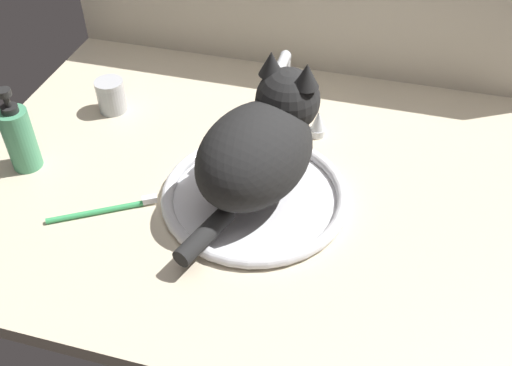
{
  "coord_description": "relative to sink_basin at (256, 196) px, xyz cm",
  "views": [
    {
      "loc": [
        20.15,
        -78.52,
        76.13
      ],
      "look_at": [
        0.17,
        -5.17,
        7.0
      ],
      "focal_mm": 40.9,
      "sensor_mm": 36.0,
      "label": 1
    }
  ],
  "objects": [
    {
      "name": "soap_pump_bottle",
      "position": [
        -44.89,
        -2.31,
        5.74
      ],
      "size": [
        5.55,
        5.55,
        17.18
      ],
      "color": "#4C9E70",
      "rests_on": "countertop"
    },
    {
      "name": "faucet",
      "position": [
        -0.0,
        21.11,
        6.11
      ],
      "size": [
        17.3,
        9.87,
        18.25
      ],
      "color": "silver",
      "rests_on": "countertop"
    },
    {
      "name": "countertop",
      "position": [
        -0.17,
        5.17,
        -2.45
      ],
      "size": [
        114.33,
        82.55,
        3.0
      ],
      "primitive_type": "cube",
      "color": "beige",
      "rests_on": "ground"
    },
    {
      "name": "sink_basin",
      "position": [
        0.0,
        0.0,
        0.0
      ],
      "size": [
        33.83,
        33.83,
        2.19
      ],
      "color": "white",
      "rests_on": "countertop"
    },
    {
      "name": "toothbrush",
      "position": [
        -24.8,
        -10.14,
        -0.34
      ],
      "size": [
        17.15,
        10.88,
        1.7
      ],
      "color": "#3FB266",
      "rests_on": "countertop"
    },
    {
      "name": "backsplash_wall",
      "position": [
        -0.17,
        47.65,
        15.04
      ],
      "size": [
        114.33,
        2.4,
        37.98
      ],
      "primitive_type": "cube",
      "color": "beige",
      "rests_on": "ground"
    },
    {
      "name": "cat",
      "position": [
        0.68,
        2.01,
        10.39
      ],
      "size": [
        24.5,
        36.08,
        22.08
      ],
      "color": "black",
      "rests_on": "sink_basin"
    },
    {
      "name": "metal_jar",
      "position": [
        -37.13,
        18.98,
        2.64
      ],
      "size": [
        6.07,
        6.07,
        7.15
      ],
      "color": "#B2B5BA",
      "rests_on": "countertop"
    }
  ]
}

